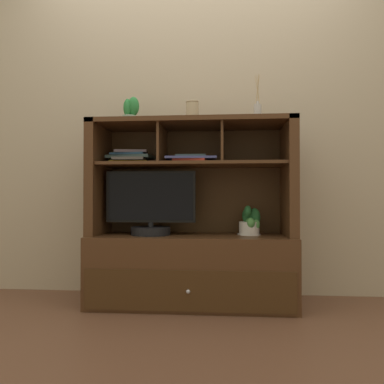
% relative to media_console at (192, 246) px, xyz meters
% --- Properties ---
extents(floor_plane, '(6.00, 6.00, 0.02)m').
position_rel_media_console_xyz_m(floor_plane, '(0.00, -0.01, -0.38)').
color(floor_plane, brown).
rests_on(floor_plane, ground).
extents(back_wall, '(6.00, 0.02, 2.80)m').
position_rel_media_console_xyz_m(back_wall, '(0.00, 0.28, 1.03)').
color(back_wall, tan).
rests_on(back_wall, ground).
extents(media_console, '(1.32, 0.54, 1.20)m').
position_rel_media_console_xyz_m(media_console, '(0.00, 0.00, 0.00)').
color(media_console, '#492B17').
rests_on(media_console, ground).
extents(tv_monitor, '(0.59, 0.26, 0.42)m').
position_rel_media_console_xyz_m(tv_monitor, '(-0.27, -0.05, 0.25)').
color(tv_monitor, black).
rests_on(tv_monitor, media_console).
extents(potted_orchid, '(0.11, 0.11, 0.12)m').
position_rel_media_console_xyz_m(potted_orchid, '(0.39, -0.01, 0.13)').
color(potted_orchid, beige).
rests_on(potted_orchid, media_console).
extents(potted_fern, '(0.15, 0.15, 0.19)m').
position_rel_media_console_xyz_m(potted_fern, '(0.38, 0.02, 0.16)').
color(potted_fern, silver).
rests_on(potted_fern, media_console).
extents(magazine_stack_left, '(0.33, 0.27, 0.05)m').
position_rel_media_console_xyz_m(magazine_stack_left, '(-0.00, -0.06, 0.57)').
color(magazine_stack_left, '#A22E21').
rests_on(magazine_stack_left, media_console).
extents(magazine_stack_centre, '(0.32, 0.30, 0.09)m').
position_rel_media_console_xyz_m(magazine_stack_centre, '(-0.43, 0.04, 0.59)').
color(magazine_stack_centre, gold).
rests_on(magazine_stack_centre, media_console).
extents(diffuser_bottle, '(0.05, 0.05, 0.29)m').
position_rel_media_console_xyz_m(diffuser_bottle, '(0.43, -0.03, 0.88)').
color(diffuser_bottle, '#B6B0AA').
rests_on(diffuser_bottle, media_console).
extents(potted_succulent, '(0.12, 0.11, 0.18)m').
position_rel_media_console_xyz_m(potted_succulent, '(-0.43, 0.01, 0.91)').
color(potted_succulent, '#85A28B').
rests_on(potted_succulent, media_console).
extents(ceramic_vase, '(0.09, 0.09, 0.14)m').
position_rel_media_console_xyz_m(ceramic_vase, '(0.00, 0.02, 0.90)').
color(ceramic_vase, tan).
rests_on(ceramic_vase, media_console).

